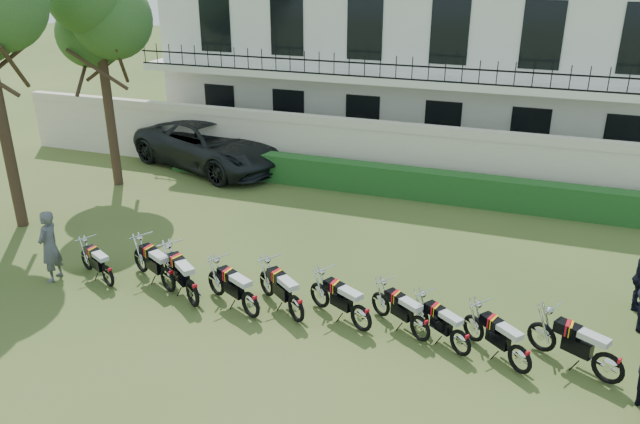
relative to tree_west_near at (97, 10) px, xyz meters
The scene contains 17 objects.
ground 11.83m from the tree_west_near, 29.14° to the right, with size 100.00×100.00×0.00m, color #354C1E.
perimeter_wall 10.56m from the tree_west_near, 18.53° to the left, with size 30.00×0.35×2.30m.
hedge 11.54m from the tree_west_near, 12.48° to the left, with size 18.00×0.60×1.00m, color #1A491D.
building 12.86m from the tree_west_near, 45.01° to the left, with size 20.40×9.60×7.40m.
tree_west_near is the anchor object (origin of this frame).
motorcycle_0 9.35m from the tree_west_near, 55.61° to the right, with size 1.60×0.90×0.96m.
motorcycle_1 9.94m from the tree_west_near, 45.88° to the right, with size 1.81×1.05×1.09m.
motorcycle_2 10.71m from the tree_west_near, 43.58° to the right, with size 1.71×1.34×1.13m.
motorcycle_3 11.69m from the tree_west_near, 37.95° to the right, with size 1.79×1.02×1.07m.
motorcycle_4 12.33m from the tree_west_near, 33.94° to the right, with size 1.63×1.28×1.08m.
motorcycle_5 13.39m from the tree_west_near, 29.67° to the right, with size 1.75×1.01×1.05m.
motorcycle_6 14.41m from the tree_west_near, 26.74° to the right, with size 1.55×1.07×0.98m.
motorcycle_7 15.23m from the tree_west_near, 26.01° to the right, with size 1.49×1.11×0.97m.
motorcycle_8 16.29m from the tree_west_near, 24.75° to the right, with size 1.49×1.25×1.01m.
motorcycle_9 17.56m from the tree_west_near, 21.76° to the right, with size 1.82×1.07×1.10m.
suv 6.14m from the tree_west_near, 52.79° to the left, with size 2.94×6.39×1.77m, color black.
inspector 8.56m from the tree_west_near, 66.68° to the right, with size 0.67×0.44×1.84m, color #59595E.
Camera 1 is at (4.71, -12.17, 7.60)m, focal length 35.00 mm.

